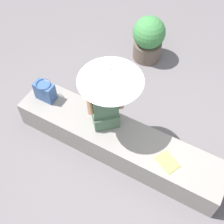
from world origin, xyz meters
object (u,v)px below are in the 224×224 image
Objects in this scene: handbag_black at (45,91)px; magazine at (167,162)px; parasol at (111,75)px; planter_near at (148,38)px; person_seated at (105,104)px.

magazine is (1.95, -0.10, -0.15)m from handbag_black.
parasol is at bearing 3.07° from handbag_black.
parasol reaches higher than magazine.
handbag_black reaches higher than magazine.
parasol is 2.14m from planter_near.
magazine is at bearing -9.97° from parasol.
planter_near is (-0.31, 1.87, -0.98)m from parasol.
person_seated is at bearing -163.29° from magazine.
person_seated is 1.09× the size of planter_near.
handbag_black is at bearing -110.76° from planter_near.
handbag_black is (-0.96, -0.06, -0.24)m from person_seated.
magazine is at bearing -9.13° from person_seated.
parasol is 1.33m from handbag_black.
parasol is at bearing -80.57° from planter_near.
planter_near is at bearing 96.97° from person_seated.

